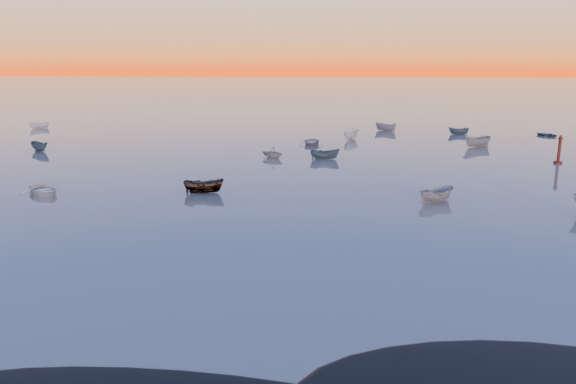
# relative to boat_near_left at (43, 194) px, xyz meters

# --- Properties ---
(ground) EXTENTS (600.00, 600.00, 0.00)m
(ground) POSITION_rel_boat_near_left_xyz_m (23.63, 69.32, 0.00)
(ground) COLOR #6F665C
(ground) RESTS_ON ground
(moored_fleet) EXTENTS (124.00, 58.00, 1.20)m
(moored_fleet) POSITION_rel_boat_near_left_xyz_m (23.63, 22.32, 0.00)
(moored_fleet) COLOR white
(moored_fleet) RESTS_ON ground
(boat_near_left) EXTENTS (4.34, 4.44, 1.10)m
(boat_near_left) POSITION_rel_boat_near_left_xyz_m (0.00, 0.00, 0.00)
(boat_near_left) COLOR white
(boat_near_left) RESTS_ON ground
(boat_near_center) EXTENTS (3.27, 3.82, 1.24)m
(boat_near_center) POSITION_rel_boat_near_left_xyz_m (34.99, 0.35, 0.00)
(boat_near_center) COLOR gray
(boat_near_center) RESTS_ON ground
(channel_marker) EXTENTS (0.99, 0.99, 3.52)m
(channel_marker) POSITION_rel_boat_near_left_xyz_m (52.27, 20.35, 1.39)
(channel_marker) COLOR #44140E
(channel_marker) RESTS_ON ground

